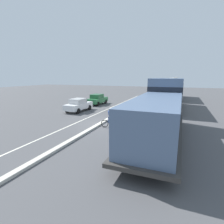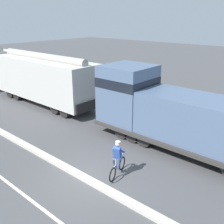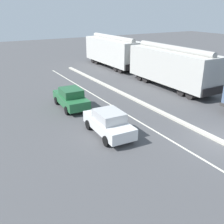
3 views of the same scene
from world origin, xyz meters
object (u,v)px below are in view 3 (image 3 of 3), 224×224
object	(u,v)px
hopper_car_lead	(172,67)
parked_car_green	(71,98)
parked_car_white	(109,123)
hopper_car_middle	(112,51)

from	to	relation	value
hopper_car_lead	parked_car_green	xyz separation A→B (m)	(-10.93, -0.43, -1.26)
parked_car_white	parked_car_green	world-z (taller)	same
hopper_car_lead	parked_car_white	distance (m)	12.45
hopper_car_lead	hopper_car_middle	size ratio (longest dim) A/B	1.00
parked_car_green	hopper_car_lead	bearing A→B (deg)	2.26
hopper_car_middle	hopper_car_lead	bearing A→B (deg)	-90.00
hopper_car_middle	parked_car_green	bearing A→B (deg)	-132.25
hopper_car_lead	hopper_car_middle	xyz separation A→B (m)	(0.00, 11.60, 0.00)
hopper_car_middle	parked_car_green	xyz separation A→B (m)	(-10.93, -12.03, -1.26)
hopper_car_middle	parked_car_white	bearing A→B (deg)	-121.09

